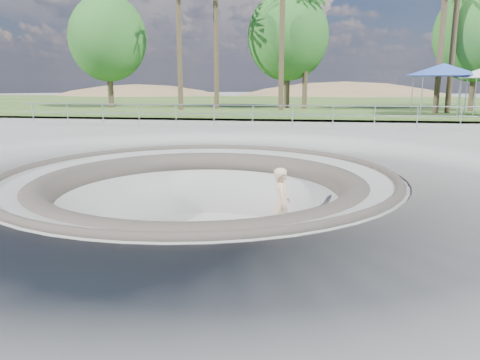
{
  "coord_description": "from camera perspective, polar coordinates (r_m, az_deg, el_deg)",
  "views": [
    {
      "loc": [
        2.75,
        -11.66,
        2.41
      ],
      "look_at": [
        1.08,
        -0.05,
        -0.1
      ],
      "focal_mm": 35.0,
      "sensor_mm": 36.0,
      "label": 1
    }
  ],
  "objects": [
    {
      "name": "ground",
      "position": [
        12.22,
        -5.0,
        0.66
      ],
      "size": [
        180.0,
        180.0,
        0.0
      ],
      "primitive_type": "plane",
      "color": "gray",
      "rests_on": "ground"
    },
    {
      "name": "skate_bowl",
      "position": [
        12.71,
        -4.85,
        -7.45
      ],
      "size": [
        14.0,
        14.0,
        4.1
      ],
      "color": "gray",
      "rests_on": "ground"
    },
    {
      "name": "grass_strip",
      "position": [
        45.79,
        4.8,
        9.32
      ],
      "size": [
        180.0,
        36.0,
        0.12
      ],
      "color": "#305522",
      "rests_on": "ground"
    },
    {
      "name": "distant_hills",
      "position": [
        69.48,
        8.98,
        4.15
      ],
      "size": [
        103.2,
        45.0,
        28.6
      ],
      "color": "brown",
      "rests_on": "ground"
    },
    {
      "name": "safety_railing",
      "position": [
        23.88,
        1.56,
        7.96
      ],
      "size": [
        25.0,
        0.06,
        1.03
      ],
      "color": "#979BA0",
      "rests_on": "ground"
    },
    {
      "name": "skateboard",
      "position": [
        12.69,
        5.02,
        -7.47
      ],
      "size": [
        0.91,
        0.36,
        0.09
      ],
      "color": "brown",
      "rests_on": "ground"
    },
    {
      "name": "skater",
      "position": [
        12.39,
        5.11,
        -3.02
      ],
      "size": [
        0.56,
        0.78,
        2.0
      ],
      "primitive_type": "imported",
      "rotation": [
        0.0,
        0.0,
        1.68
      ],
      "color": "#DEB78F",
      "rests_on": "skateboard"
    },
    {
      "name": "canopy_blue",
      "position": [
        31.46,
        23.61,
        12.22
      ],
      "size": [
        6.19,
        6.19,
        3.13
      ],
      "color": "#979BA0",
      "rests_on": "ground"
    },
    {
      "name": "bushy_tree_left",
      "position": [
        38.86,
        -15.83,
        16.26
      ],
      "size": [
        5.99,
        5.44,
        8.64
      ],
      "color": "brown",
      "rests_on": "ground"
    },
    {
      "name": "bushy_tree_mid",
      "position": [
        37.14,
        5.85,
        17.04
      ],
      "size": [
        6.12,
        5.56,
        8.82
      ],
      "color": "brown",
      "rests_on": "ground"
    },
    {
      "name": "bushy_tree_right",
      "position": [
        37.0,
        27.07,
        15.57
      ],
      "size": [
        5.92,
        5.38,
        8.54
      ],
      "color": "brown",
      "rests_on": "ground"
    }
  ]
}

